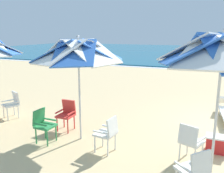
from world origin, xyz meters
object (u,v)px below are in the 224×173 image
at_px(plastic_chair_1, 190,140).
at_px(plastic_chair_5, 12,103).
at_px(plastic_chair_4, 108,132).
at_px(plastic_chair_0, 194,169).
at_px(plastic_chair_3, 67,113).
at_px(cooler_box, 217,144).
at_px(plastic_chair_2, 43,124).
at_px(beach_umbrella_1, 78,52).
at_px(beach_umbrella_0, 223,51).

height_order(plastic_chair_1, plastic_chair_5, same).
height_order(plastic_chair_1, plastic_chair_4, same).
distance_m(plastic_chair_0, plastic_chair_4, 2.17).
distance_m(plastic_chair_1, plastic_chair_3, 3.50).
distance_m(plastic_chair_0, cooler_box, 1.91).
height_order(plastic_chair_2, plastic_chair_4, same).
bearing_deg(plastic_chair_4, plastic_chair_2, -175.25).
xyz_separation_m(beach_umbrella_1, plastic_chair_3, (-0.69, 0.40, -1.81)).
bearing_deg(beach_umbrella_1, plastic_chair_4, -21.98).
relative_size(plastic_chair_0, plastic_chair_1, 1.00).
xyz_separation_m(beach_umbrella_1, plastic_chair_4, (0.95, -0.38, -1.81)).
bearing_deg(beach_umbrella_1, plastic_chair_1, -1.97).
distance_m(plastic_chair_1, beach_umbrella_1, 3.32).
bearing_deg(plastic_chair_5, beach_umbrella_1, -11.22).
xyz_separation_m(plastic_chair_2, plastic_chair_5, (-2.15, 1.11, 0.00)).
relative_size(plastic_chair_5, cooler_box, 1.73).
xyz_separation_m(plastic_chair_2, plastic_chair_3, (0.09, 0.93, 0.00)).
height_order(plastic_chair_0, plastic_chair_5, same).
distance_m(plastic_chair_5, cooler_box, 6.27).
bearing_deg(plastic_chair_5, plastic_chair_4, -13.97).
height_order(beach_umbrella_1, cooler_box, beach_umbrella_1).
bearing_deg(beach_umbrella_0, plastic_chair_3, 167.12).
height_order(plastic_chair_1, cooler_box, plastic_chair_1).
xyz_separation_m(beach_umbrella_0, plastic_chair_3, (-3.91, 0.89, -1.95)).
distance_m(plastic_chair_1, plastic_chair_2, 3.58).
relative_size(plastic_chair_1, plastic_chair_2, 1.00).
height_order(beach_umbrella_0, plastic_chair_4, beach_umbrella_0).
bearing_deg(plastic_chair_5, plastic_chair_0, -17.18).
xyz_separation_m(beach_umbrella_0, plastic_chair_1, (-0.45, 0.40, -1.95)).
height_order(beach_umbrella_0, cooler_box, beach_umbrella_0).
height_order(plastic_chair_2, cooler_box, plastic_chair_2).
bearing_deg(plastic_chair_1, beach_umbrella_0, -41.96).
xyz_separation_m(plastic_chair_2, plastic_chair_4, (1.73, 0.14, 0.00)).
bearing_deg(plastic_chair_4, plastic_chair_0, -23.10).
bearing_deg(beach_umbrella_1, plastic_chair_3, 149.89).
xyz_separation_m(plastic_chair_1, beach_umbrella_1, (-2.78, 0.10, 1.81)).
xyz_separation_m(beach_umbrella_1, cooler_box, (3.33, 0.61, -2.11)).
relative_size(beach_umbrella_0, plastic_chair_5, 3.29).
xyz_separation_m(beach_umbrella_0, plastic_chair_0, (-0.28, -0.74, -1.95)).
xyz_separation_m(plastic_chair_5, cooler_box, (6.26, 0.03, -0.30)).
xyz_separation_m(plastic_chair_0, cooler_box, (0.38, 1.84, -0.30)).
bearing_deg(plastic_chair_2, plastic_chair_5, 152.68).
relative_size(plastic_chair_1, plastic_chair_3, 1.00).
xyz_separation_m(beach_umbrella_0, cooler_box, (0.11, 1.11, -2.24)).
relative_size(plastic_chair_0, cooler_box, 1.73).
distance_m(plastic_chair_2, plastic_chair_4, 1.74).
bearing_deg(beach_umbrella_0, plastic_chair_5, 170.06).
distance_m(beach_umbrella_1, plastic_chair_5, 3.49).
xyz_separation_m(plastic_chair_1, plastic_chair_4, (-1.82, -0.29, 0.00)).
bearing_deg(plastic_chair_2, plastic_chair_1, 6.94).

